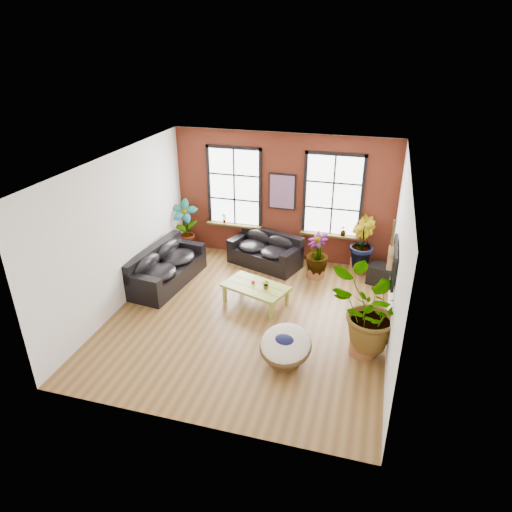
{
  "coord_description": "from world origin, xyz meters",
  "views": [
    {
      "loc": [
        2.49,
        -8.26,
        5.74
      ],
      "look_at": [
        0.0,
        0.6,
        1.25
      ],
      "focal_mm": 32.0,
      "sensor_mm": 36.0,
      "label": 1
    }
  ],
  "objects_px": {
    "coffee_table": "(256,288)",
    "sofa_left": "(165,267)",
    "papasan_chair": "(285,346)",
    "sofa_back": "(266,251)"
  },
  "relations": [
    {
      "from": "coffee_table",
      "to": "papasan_chair",
      "type": "height_order",
      "value": "papasan_chair"
    },
    {
      "from": "sofa_back",
      "to": "coffee_table",
      "type": "relative_size",
      "value": 1.27
    },
    {
      "from": "coffee_table",
      "to": "sofa_left",
      "type": "bearing_deg",
      "value": -169.54
    },
    {
      "from": "coffee_table",
      "to": "papasan_chair",
      "type": "bearing_deg",
      "value": -40.9
    },
    {
      "from": "sofa_left",
      "to": "papasan_chair",
      "type": "bearing_deg",
      "value": -115.7
    },
    {
      "from": "sofa_left",
      "to": "coffee_table",
      "type": "relative_size",
      "value": 1.47
    },
    {
      "from": "sofa_back",
      "to": "coffee_table",
      "type": "distance_m",
      "value": 2.07
    },
    {
      "from": "sofa_back",
      "to": "sofa_left",
      "type": "bearing_deg",
      "value": -123.36
    },
    {
      "from": "sofa_back",
      "to": "papasan_chair",
      "type": "relative_size",
      "value": 1.85
    },
    {
      "from": "sofa_back",
      "to": "papasan_chair",
      "type": "height_order",
      "value": "sofa_back"
    }
  ]
}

